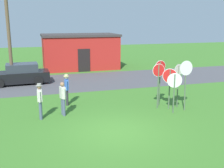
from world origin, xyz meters
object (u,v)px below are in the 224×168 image
at_px(stop_sign_tallest, 178,78).
at_px(stop_sign_far_back, 158,79).
at_px(person_in_dark_shirt, 67,88).
at_px(stop_sign_leaning_right, 170,82).
at_px(stop_sign_rear_right, 186,77).
at_px(person_near_signs, 63,97).
at_px(stop_sign_low_front, 160,75).
at_px(stop_sign_leaning_left, 174,86).
at_px(utility_pole, 8,25).
at_px(person_holding_notes, 40,99).
at_px(parked_car_on_street, 20,75).

bearing_deg(stop_sign_tallest, stop_sign_far_back, 174.58).
bearing_deg(person_in_dark_shirt, stop_sign_leaning_right, -23.84).
height_order(stop_sign_far_back, person_in_dark_shirt, stop_sign_far_back).
xyz_separation_m(stop_sign_rear_right, person_near_signs, (-6.19, 0.95, -0.84)).
distance_m(stop_sign_far_back, person_in_dark_shirt, 5.02).
bearing_deg(person_near_signs, stop_sign_rear_right, -8.75).
distance_m(stop_sign_far_back, stop_sign_low_front, 0.55).
bearing_deg(stop_sign_leaning_left, stop_sign_far_back, 114.06).
height_order(stop_sign_far_back, stop_sign_tallest, stop_sign_far_back).
relative_size(utility_pole, stop_sign_leaning_left, 3.93).
height_order(stop_sign_tallest, person_in_dark_shirt, stop_sign_tallest).
bearing_deg(stop_sign_rear_right, person_near_signs, 171.25).
bearing_deg(person_in_dark_shirt, utility_pole, 118.07).
height_order(stop_sign_tallest, person_holding_notes, stop_sign_tallest).
xyz_separation_m(stop_sign_leaning_left, person_holding_notes, (-6.47, 1.08, -0.43)).
bearing_deg(person_holding_notes, person_in_dark_shirt, 51.27).
bearing_deg(parked_car_on_street, stop_sign_leaning_left, -49.85).
xyz_separation_m(stop_sign_tallest, stop_sign_rear_right, (0.13, -0.52, 0.15)).
height_order(stop_sign_far_back, stop_sign_leaning_right, stop_sign_far_back).
relative_size(stop_sign_low_front, person_holding_notes, 1.45).
height_order(stop_sign_tallest, person_near_signs, stop_sign_tallest).
distance_m(stop_sign_low_front, person_near_signs, 5.32).
distance_m(utility_pole, parked_car_on_street, 3.63).
relative_size(stop_sign_tallest, person_near_signs, 1.40).
xyz_separation_m(parked_car_on_street, stop_sign_low_front, (7.57, -7.72, 1.01)).
height_order(parked_car_on_street, stop_sign_tallest, stop_sign_tallest).
bearing_deg(utility_pole, stop_sign_tallest, -42.41).
relative_size(utility_pole, person_holding_notes, 4.72).
height_order(utility_pole, parked_car_on_street, utility_pole).
height_order(stop_sign_far_back, stop_sign_low_front, stop_sign_low_front).
xyz_separation_m(stop_sign_leaning_right, person_near_signs, (-5.49, 0.60, -0.55)).
bearing_deg(stop_sign_leaning_left, person_holding_notes, 170.53).
relative_size(stop_sign_tallest, stop_sign_leaning_left, 1.14).
height_order(utility_pole, person_holding_notes, utility_pole).
bearing_deg(parked_car_on_street, utility_pole, -163.59).
xyz_separation_m(stop_sign_far_back, person_in_dark_shirt, (-4.56, 1.98, -0.65)).
distance_m(person_near_signs, person_holding_notes, 1.11).
bearing_deg(stop_sign_tallest, person_near_signs, 175.89).
height_order(person_in_dark_shirt, person_holding_notes, same).
xyz_separation_m(person_near_signs, person_in_dark_shirt, (0.40, 1.65, 0.03)).
bearing_deg(stop_sign_far_back, stop_sign_tallest, -5.42).
distance_m(stop_sign_low_front, stop_sign_leaning_left, 1.43).
bearing_deg(parked_car_on_street, stop_sign_rear_right, -45.96).
bearing_deg(stop_sign_far_back, stop_sign_low_front, 55.32).
xyz_separation_m(stop_sign_far_back, stop_sign_leaning_left, (0.42, -0.95, -0.22)).
bearing_deg(parked_car_on_street, stop_sign_leaning_right, -47.25).
height_order(stop_sign_leaning_right, stop_sign_leaning_left, stop_sign_leaning_right).
height_order(parked_car_on_street, stop_sign_far_back, stop_sign_far_back).
relative_size(utility_pole, stop_sign_tallest, 3.46).
bearing_deg(stop_sign_leaning_right, stop_sign_tallest, 15.95).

